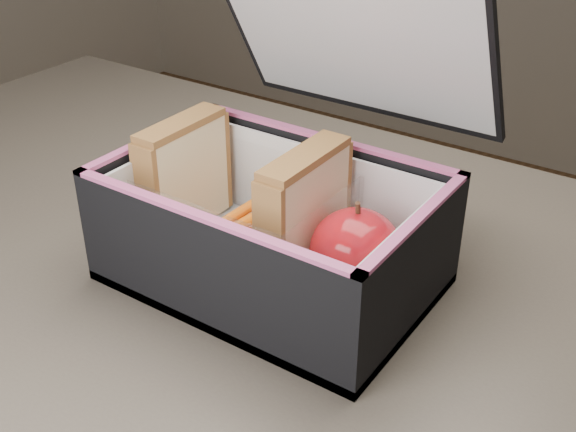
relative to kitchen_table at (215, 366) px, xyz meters
name	(u,v)px	position (x,y,z in m)	size (l,w,h in m)	color
kitchen_table	(215,366)	(0.00, 0.00, 0.00)	(1.20, 0.80, 0.75)	#52493F
lunch_bag	(275,220)	(0.04, 0.05, 0.15)	(0.28, 0.27, 0.26)	black
plastic_tub	(242,213)	(0.00, 0.06, 0.14)	(0.18, 0.13, 0.07)	white
sandwich_left	(184,174)	(-0.07, 0.06, 0.16)	(0.03, 0.10, 0.11)	beige
sandwich_right	(304,213)	(0.06, 0.06, 0.16)	(0.03, 0.10, 0.11)	beige
carrot_sticks	(239,234)	(0.00, 0.05, 0.12)	(0.05, 0.13, 0.03)	#F45011
paper_napkin	(355,288)	(0.12, 0.05, 0.11)	(0.07, 0.08, 0.01)	white
red_apple	(356,250)	(0.12, 0.05, 0.15)	(0.09, 0.09, 0.08)	maroon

